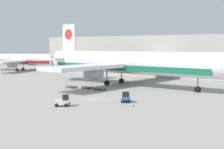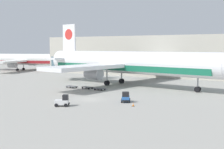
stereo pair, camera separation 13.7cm
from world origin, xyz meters
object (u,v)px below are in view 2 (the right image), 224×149
object	(u,v)px
airplane_distant	(26,60)
traffic_cone_near	(133,104)
airplane_main	(124,63)
baggage_dolly_third	(100,89)
baggage_tug_foreground	(126,97)
baggage_dolly_second	(87,87)
baggage_tug_mid	(63,101)
baggage_dolly_lead	(72,86)

from	to	relation	value
airplane_distant	traffic_cone_near	world-z (taller)	airplane_distant
airplane_main	baggage_dolly_third	xyz separation A→B (m)	(-0.37, -11.53, -5.45)
baggage_tug_foreground	baggage_dolly_second	distance (m)	20.38
baggage_tug_mid	traffic_cone_near	world-z (taller)	baggage_tug_mid
baggage_dolly_third	traffic_cone_near	size ratio (longest dim) A/B	5.57
airplane_distant	baggage_dolly_lead	world-z (taller)	airplane_distant
airplane_distant	traffic_cone_near	distance (m)	90.86
airplane_distant	baggage_tug_mid	bearing A→B (deg)	-56.38
baggage_tug_mid	baggage_dolly_lead	size ratio (longest dim) A/B	0.75
baggage_dolly_third	traffic_cone_near	distance (m)	20.92
baggage_dolly_second	baggage_dolly_lead	bearing A→B (deg)	-165.57
baggage_dolly_lead	traffic_cone_near	world-z (taller)	traffic_cone_near
airplane_main	airplane_distant	distance (m)	65.39
airplane_main	baggage_tug_mid	size ratio (longest dim) A/B	20.52
airplane_distant	baggage_dolly_lead	bearing A→B (deg)	-50.48
airplane_main	baggage_dolly_lead	bearing A→B (deg)	-118.13
baggage_tug_foreground	baggage_dolly_third	size ratio (longest dim) A/B	0.75
baggage_dolly_lead	baggage_dolly_second	xyz separation A→B (m)	(4.27, 0.68, 0.00)
baggage_tug_foreground	traffic_cone_near	world-z (taller)	baggage_tug_foreground
airplane_main	baggage_dolly_second	bearing A→B (deg)	-103.26
baggage_dolly_second	baggage_tug_foreground	bearing A→B (deg)	-29.69
airplane_distant	baggage_dolly_lead	distance (m)	63.28
baggage_tug_foreground	baggage_dolly_third	bearing A→B (deg)	-157.30
baggage_tug_foreground	baggage_tug_mid	distance (m)	11.64
baggage_dolly_second	baggage_dolly_third	size ratio (longest dim) A/B	1.00
baggage_tug_mid	traffic_cone_near	distance (m)	12.08
baggage_dolly_lead	traffic_cone_near	size ratio (longest dim) A/B	5.57
baggage_tug_mid	traffic_cone_near	xyz separation A→B (m)	(10.44, 6.05, -0.55)
airplane_distant	baggage_tug_foreground	xyz separation A→B (m)	(73.04, -46.69, -3.84)
baggage_dolly_third	baggage_tug_foreground	bearing A→B (deg)	-35.69
traffic_cone_near	baggage_dolly_second	bearing A→B (deg)	143.43
airplane_main	baggage_tug_mid	bearing A→B (deg)	-72.48
baggage_dolly_lead	baggage_dolly_third	xyz separation A→B (m)	(8.30, -0.00, 0.00)
airplane_distant	baggage_dolly_second	size ratio (longest dim) A/B	12.17
baggage_dolly_lead	baggage_dolly_third	distance (m)	8.30
baggage_dolly_lead	traffic_cone_near	distance (m)	27.67
baggage_dolly_third	traffic_cone_near	bearing A→B (deg)	-36.29
baggage_dolly_lead	airplane_main	bearing A→B (deg)	58.41
baggage_dolly_second	baggage_dolly_third	bearing A→B (deg)	-4.29
baggage_tug_mid	baggage_tug_foreground	bearing A→B (deg)	19.85
airplane_distant	baggage_tug_mid	world-z (taller)	airplane_distant
baggage_dolly_third	traffic_cone_near	world-z (taller)	traffic_cone_near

